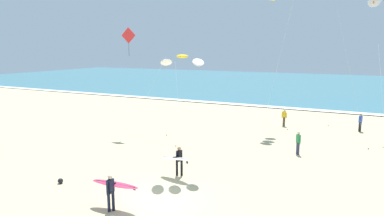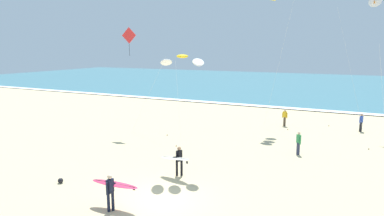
% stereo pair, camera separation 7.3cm
% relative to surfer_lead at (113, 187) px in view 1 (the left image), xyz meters
% --- Properties ---
extents(ground_plane, '(160.00, 160.00, 0.00)m').
position_rel_surfer_lead_xyz_m(ground_plane, '(1.36, 1.67, -1.05)').
color(ground_plane, '#CCB789').
extents(ocean_water, '(160.00, 60.00, 0.08)m').
position_rel_surfer_lead_xyz_m(ocean_water, '(1.36, 59.03, -1.01)').
color(ocean_water, teal).
rests_on(ocean_water, ground).
extents(shoreline_foam, '(160.00, 1.40, 0.01)m').
position_rel_surfer_lead_xyz_m(shoreline_foam, '(1.36, 29.33, -0.96)').
color(shoreline_foam, white).
rests_on(shoreline_foam, ocean_water).
extents(surfer_lead, '(2.38, 1.01, 1.71)m').
position_rel_surfer_lead_xyz_m(surfer_lead, '(0.00, 0.00, 0.00)').
color(surfer_lead, black).
rests_on(surfer_lead, ground).
extents(surfer_trailing, '(1.98, 1.03, 1.71)m').
position_rel_surfer_lead_xyz_m(surfer_trailing, '(0.76, 4.66, -0.01)').
color(surfer_trailing, black).
rests_on(surfer_trailing, ground).
extents(kite_diamond_scarlet_near, '(4.00, 0.38, 8.81)m').
position_rel_surfer_lead_xyz_m(kite_diamond_scarlet_near, '(-7.46, 11.82, 6.85)').
color(kite_diamond_scarlet_near, red).
rests_on(kite_diamond_scarlet_near, ground).
extents(kite_arc_golden_high, '(4.02, 5.23, 6.77)m').
position_rel_surfer_lead_xyz_m(kite_arc_golden_high, '(0.58, 5.64, 5.39)').
color(kite_arc_golden_high, white).
rests_on(kite_arc_golden_high, ground).
extents(kite_delta_ivory_low, '(3.36, 1.71, 11.41)m').
position_rel_surfer_lead_xyz_m(kite_delta_ivory_low, '(10.32, 20.29, 9.76)').
color(kite_delta_ivory_low, white).
rests_on(kite_delta_ivory_low, ground).
extents(bystander_blue_top, '(0.31, 0.45, 1.59)m').
position_rel_surfer_lead_xyz_m(bystander_blue_top, '(10.15, 20.60, -0.24)').
color(bystander_blue_top, black).
rests_on(bystander_blue_top, ground).
extents(bystander_yellow_top, '(0.49, 0.24, 1.59)m').
position_rel_surfer_lead_xyz_m(bystander_yellow_top, '(3.82, 19.87, -0.24)').
color(bystander_yellow_top, '#4C3D2D').
rests_on(bystander_yellow_top, ground).
extents(bystander_green_top, '(0.35, 0.40, 1.59)m').
position_rel_surfer_lead_xyz_m(bystander_green_top, '(6.24, 11.72, -0.24)').
color(bystander_green_top, '#2D334C').
rests_on(bystander_green_top, ground).
extents(beach_ball, '(0.28, 0.28, 0.28)m').
position_rel_surfer_lead_xyz_m(beach_ball, '(-4.43, 1.09, -0.91)').
color(beach_ball, black).
rests_on(beach_ball, ground).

